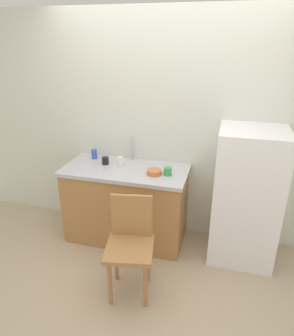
# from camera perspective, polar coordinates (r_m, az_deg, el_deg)

# --- Properties ---
(ground_plane) EXTENTS (8.00, 8.00, 0.00)m
(ground_plane) POSITION_cam_1_polar(r_m,az_deg,el_deg) (3.10, -0.56, -20.25)
(ground_plane) COLOR tan
(back_wall) EXTENTS (4.80, 0.10, 2.41)m
(back_wall) POSITION_cam_1_polar(r_m,az_deg,el_deg) (3.35, 4.05, 7.17)
(back_wall) COLOR silver
(back_wall) RESTS_ON ground_plane
(cabinet_base) EXTENTS (1.28, 0.60, 0.81)m
(cabinet_base) POSITION_cam_1_polar(r_m,az_deg,el_deg) (3.45, -3.82, -6.85)
(cabinet_base) COLOR #A87542
(cabinet_base) RESTS_ON ground_plane
(countertop) EXTENTS (1.32, 0.64, 0.04)m
(countertop) POSITION_cam_1_polar(r_m,az_deg,el_deg) (3.25, -4.02, -0.34)
(countertop) COLOR #B7B7BC
(countertop) RESTS_ON cabinet_base
(faucet) EXTENTS (0.02, 0.02, 0.28)m
(faucet) POSITION_cam_1_polar(r_m,az_deg,el_deg) (3.42, -2.77, 3.76)
(faucet) COLOR #B7B7BC
(faucet) RESTS_ON countertop
(refrigerator) EXTENTS (0.62, 0.58, 1.36)m
(refrigerator) POSITION_cam_1_polar(r_m,az_deg,el_deg) (3.18, 17.90, -5.10)
(refrigerator) COLOR white
(refrigerator) RESTS_ON ground_plane
(chair) EXTENTS (0.47, 0.47, 0.89)m
(chair) POSITION_cam_1_polar(r_m,az_deg,el_deg) (2.73, -3.12, -13.53)
(chair) COLOR #A87542
(chair) RESTS_ON ground_plane
(terracotta_bowl) EXTENTS (0.15, 0.15, 0.05)m
(terracotta_bowl) POSITION_cam_1_polar(r_m,az_deg,el_deg) (3.08, 1.34, -0.76)
(terracotta_bowl) COLOR #C67042
(terracotta_bowl) RESTS_ON countertop
(cup_black) EXTENTS (0.07, 0.07, 0.08)m
(cup_black) POSITION_cam_1_polar(r_m,az_deg,el_deg) (3.36, -7.74, 1.35)
(cup_black) COLOR black
(cup_black) RESTS_ON countertop
(cup_white) EXTENTS (0.06, 0.06, 0.10)m
(cup_white) POSITION_cam_1_polar(r_m,az_deg,el_deg) (3.29, -4.93, 1.22)
(cup_white) COLOR white
(cup_white) RESTS_ON countertop
(cup_green) EXTENTS (0.08, 0.08, 0.08)m
(cup_green) POSITION_cam_1_polar(r_m,az_deg,el_deg) (3.07, 3.86, -0.60)
(cup_green) COLOR green
(cup_green) RESTS_ON countertop
(cup_blue) EXTENTS (0.06, 0.06, 0.10)m
(cup_blue) POSITION_cam_1_polar(r_m,az_deg,el_deg) (3.53, -9.76, 2.54)
(cup_blue) COLOR blue
(cup_blue) RESTS_ON countertop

